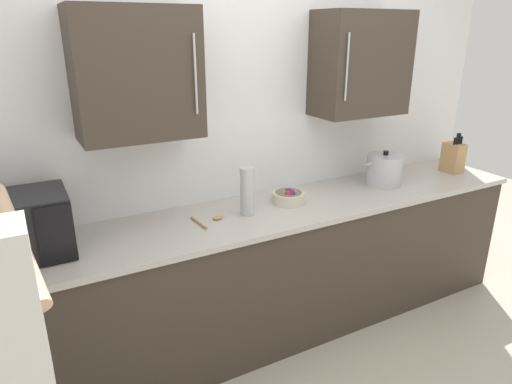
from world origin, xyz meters
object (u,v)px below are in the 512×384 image
(stock_pot, at_px, (384,170))
(thermos_flask, at_px, (247,191))
(fruit_bowl, at_px, (289,196))
(wooden_spoon, at_px, (209,220))
(knife_block, at_px, (453,158))

(stock_pot, bearing_deg, thermos_flask, -178.63)
(fruit_bowl, bearing_deg, stock_pot, -0.88)
(thermos_flask, relative_size, stock_pot, 0.84)
(wooden_spoon, bearing_deg, knife_block, -0.23)
(stock_pot, distance_m, knife_block, 0.68)
(stock_pot, bearing_deg, knife_block, -2.46)
(fruit_bowl, relative_size, stock_pot, 0.59)
(thermos_flask, bearing_deg, stock_pot, 1.37)
(wooden_spoon, height_order, knife_block, knife_block)
(stock_pot, height_order, knife_block, knife_block)
(fruit_bowl, height_order, wooden_spoon, fruit_bowl)
(fruit_bowl, distance_m, thermos_flask, 0.34)
(thermos_flask, height_order, wooden_spoon, thermos_flask)
(thermos_flask, xyz_separation_m, stock_pot, (1.11, 0.03, -0.04))
(thermos_flask, xyz_separation_m, wooden_spoon, (-0.24, 0.01, -0.14))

